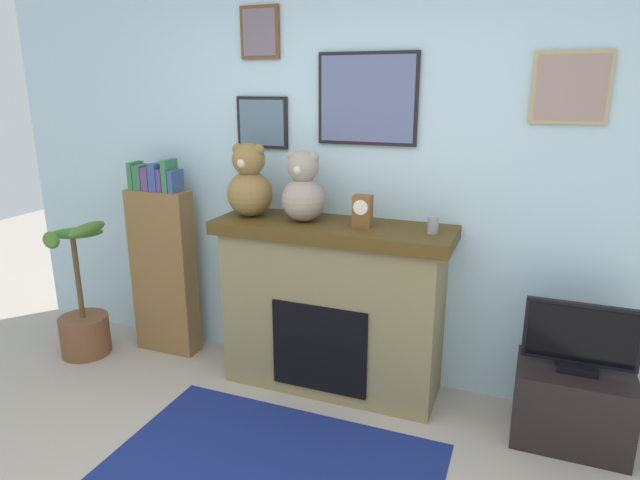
{
  "coord_description": "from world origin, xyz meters",
  "views": [
    {
      "loc": [
        1.04,
        -1.23,
        1.86
      ],
      "look_at": [
        -0.12,
        1.72,
        0.96
      ],
      "focal_mm": 30.53,
      "sensor_mm": 36.0,
      "label": 1
    }
  ],
  "objects_px": {
    "potted_plant": "(82,314)",
    "mantel_clock": "(362,211)",
    "teddy_bear_grey": "(249,184)",
    "teddy_bear_cream": "(303,190)",
    "fireplace": "(332,306)",
    "candle_jar": "(433,225)",
    "bookshelf": "(163,265)",
    "television": "(581,339)",
    "tv_stand": "(571,405)"
  },
  "relations": [
    {
      "from": "candle_jar",
      "to": "teddy_bear_cream",
      "type": "distance_m",
      "value": 0.79
    },
    {
      "from": "tv_stand",
      "to": "teddy_bear_cream",
      "type": "height_order",
      "value": "teddy_bear_cream"
    },
    {
      "from": "fireplace",
      "to": "candle_jar",
      "type": "bearing_deg",
      "value": -1.71
    },
    {
      "from": "tv_stand",
      "to": "television",
      "type": "xyz_separation_m",
      "value": [
        0.0,
        -0.0,
        0.39
      ]
    },
    {
      "from": "tv_stand",
      "to": "candle_jar",
      "type": "xyz_separation_m",
      "value": [
        -0.8,
        0.06,
        0.91
      ]
    },
    {
      "from": "fireplace",
      "to": "television",
      "type": "relative_size",
      "value": 2.58
    },
    {
      "from": "tv_stand",
      "to": "teddy_bear_grey",
      "type": "bearing_deg",
      "value": 178.33
    },
    {
      "from": "potted_plant",
      "to": "mantel_clock",
      "type": "height_order",
      "value": "mantel_clock"
    },
    {
      "from": "fireplace",
      "to": "candle_jar",
      "type": "xyz_separation_m",
      "value": [
        0.59,
        -0.02,
        0.58
      ]
    },
    {
      "from": "fireplace",
      "to": "candle_jar",
      "type": "relative_size",
      "value": 14.99
    },
    {
      "from": "television",
      "to": "teddy_bear_grey",
      "type": "bearing_deg",
      "value": 178.29
    },
    {
      "from": "television",
      "to": "mantel_clock",
      "type": "xyz_separation_m",
      "value": [
        -1.21,
        0.06,
        0.56
      ]
    },
    {
      "from": "tv_stand",
      "to": "television",
      "type": "relative_size",
      "value": 1.04
    },
    {
      "from": "teddy_bear_grey",
      "to": "teddy_bear_cream",
      "type": "distance_m",
      "value": 0.36
    },
    {
      "from": "television",
      "to": "candle_jar",
      "type": "xyz_separation_m",
      "value": [
        -0.8,
        0.06,
        0.52
      ]
    },
    {
      "from": "bookshelf",
      "to": "candle_jar",
      "type": "height_order",
      "value": "bookshelf"
    },
    {
      "from": "teddy_bear_cream",
      "to": "fireplace",
      "type": "bearing_deg",
      "value": 5.77
    },
    {
      "from": "fireplace",
      "to": "tv_stand",
      "type": "relative_size",
      "value": 2.48
    },
    {
      "from": "bookshelf",
      "to": "tv_stand",
      "type": "bearing_deg",
      "value": -2.14
    },
    {
      "from": "television",
      "to": "mantel_clock",
      "type": "distance_m",
      "value": 1.33
    },
    {
      "from": "tv_stand",
      "to": "mantel_clock",
      "type": "bearing_deg",
      "value": 177.34
    },
    {
      "from": "candle_jar",
      "to": "teddy_bear_cream",
      "type": "height_order",
      "value": "teddy_bear_cream"
    },
    {
      "from": "candle_jar",
      "to": "teddy_bear_grey",
      "type": "xyz_separation_m",
      "value": [
        -1.14,
        -0.0,
        0.16
      ]
    },
    {
      "from": "tv_stand",
      "to": "mantel_clock",
      "type": "relative_size",
      "value": 3.16
    },
    {
      "from": "tv_stand",
      "to": "fireplace",
      "type": "bearing_deg",
      "value": 176.93
    },
    {
      "from": "fireplace",
      "to": "tv_stand",
      "type": "bearing_deg",
      "value": -3.07
    },
    {
      "from": "bookshelf",
      "to": "television",
      "type": "bearing_deg",
      "value": -2.18
    },
    {
      "from": "television",
      "to": "teddy_bear_grey",
      "type": "height_order",
      "value": "teddy_bear_grey"
    },
    {
      "from": "bookshelf",
      "to": "tv_stand",
      "type": "distance_m",
      "value": 2.71
    },
    {
      "from": "fireplace",
      "to": "bookshelf",
      "type": "height_order",
      "value": "bookshelf"
    },
    {
      "from": "mantel_clock",
      "to": "potted_plant",
      "type": "bearing_deg",
      "value": -173.32
    },
    {
      "from": "potted_plant",
      "to": "candle_jar",
      "type": "xyz_separation_m",
      "value": [
        2.39,
        0.23,
        0.82
      ]
    },
    {
      "from": "bookshelf",
      "to": "television",
      "type": "xyz_separation_m",
      "value": [
        2.67,
        -0.1,
        -0.04
      ]
    },
    {
      "from": "teddy_bear_cream",
      "to": "teddy_bear_grey",
      "type": "bearing_deg",
      "value": -179.99
    },
    {
      "from": "potted_plant",
      "to": "mantel_clock",
      "type": "relative_size",
      "value": 5.27
    },
    {
      "from": "mantel_clock",
      "to": "teddy_bear_cream",
      "type": "relative_size",
      "value": 0.43
    },
    {
      "from": "fireplace",
      "to": "teddy_bear_cream",
      "type": "xyz_separation_m",
      "value": [
        -0.18,
        -0.02,
        0.72
      ]
    },
    {
      "from": "potted_plant",
      "to": "teddy_bear_grey",
      "type": "distance_m",
      "value": 1.6
    },
    {
      "from": "fireplace",
      "to": "teddy_bear_grey",
      "type": "distance_m",
      "value": 0.91
    },
    {
      "from": "bookshelf",
      "to": "fireplace",
      "type": "bearing_deg",
      "value": -1.13
    },
    {
      "from": "potted_plant",
      "to": "teddy_bear_grey",
      "type": "bearing_deg",
      "value": 10.53
    },
    {
      "from": "television",
      "to": "bookshelf",
      "type": "bearing_deg",
      "value": 177.82
    },
    {
      "from": "television",
      "to": "mantel_clock",
      "type": "relative_size",
      "value": 3.04
    },
    {
      "from": "bookshelf",
      "to": "television",
      "type": "distance_m",
      "value": 2.67
    },
    {
      "from": "teddy_bear_cream",
      "to": "candle_jar",
      "type": "bearing_deg",
      "value": 0.04
    },
    {
      "from": "teddy_bear_grey",
      "to": "teddy_bear_cream",
      "type": "xyz_separation_m",
      "value": [
        0.36,
        0.0,
        -0.01
      ]
    },
    {
      "from": "candle_jar",
      "to": "mantel_clock",
      "type": "relative_size",
      "value": 0.52
    },
    {
      "from": "tv_stand",
      "to": "television",
      "type": "height_order",
      "value": "television"
    },
    {
      "from": "bookshelf",
      "to": "teddy_bear_grey",
      "type": "bearing_deg",
      "value": -3.39
    },
    {
      "from": "mantel_clock",
      "to": "teddy_bear_cream",
      "type": "xyz_separation_m",
      "value": [
        -0.37,
        0.0,
        0.1
      ]
    }
  ]
}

